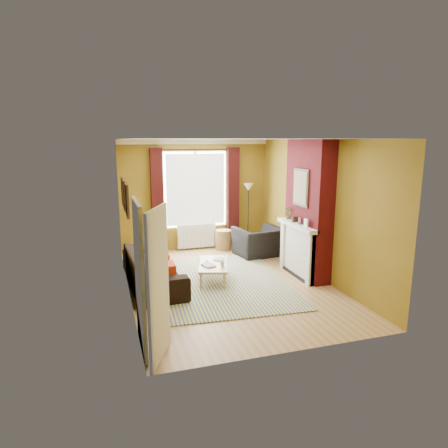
{
  "coord_description": "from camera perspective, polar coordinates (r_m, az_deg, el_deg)",
  "views": [
    {
      "loc": [
        -2.29,
        -7.14,
        2.78
      ],
      "look_at": [
        0.0,
        0.25,
        1.15
      ],
      "focal_mm": 32.0,
      "sensor_mm": 36.0,
      "label": 1
    }
  ],
  "objects": [
    {
      "name": "book_a",
      "position": [
        7.8,
        -2.92,
        -6.02
      ],
      "size": [
        0.27,
        0.32,
        0.03
      ],
      "primitive_type": "imported",
      "rotation": [
        0.0,
        0.0,
        0.22
      ],
      "color": "#999999",
      "rests_on": "coffee_table"
    },
    {
      "name": "sofa",
      "position": [
        7.93,
        -10.12,
        -6.26
      ],
      "size": [
        1.02,
        2.35,
        0.67
      ],
      "primitive_type": "imported",
      "rotation": [
        0.0,
        0.0,
        1.62
      ],
      "color": "black",
      "rests_on": "ground"
    },
    {
      "name": "striped_rug",
      "position": [
        8.05,
        -0.27,
        -8.25
      ],
      "size": [
        2.69,
        3.58,
        0.02
      ],
      "rotation": [
        0.0,
        0.0,
        -0.06
      ],
      "color": "#304A86",
      "rests_on": "ground"
    },
    {
      "name": "ground",
      "position": [
        8.0,
        0.53,
        -8.44
      ],
      "size": [
        5.5,
        5.5,
        0.0
      ],
      "primitive_type": "plane",
      "color": "olive",
      "rests_on": "ground"
    },
    {
      "name": "coffee_table",
      "position": [
        8.02,
        -1.54,
        -5.91
      ],
      "size": [
        0.85,
        1.22,
        0.37
      ],
      "rotation": [
        0.0,
        0.0,
        -0.3
      ],
      "color": "tan",
      "rests_on": "ground"
    },
    {
      "name": "wicker_stool",
      "position": [
        10.3,
        -0.08,
        -2.28
      ],
      "size": [
        0.54,
        0.54,
        0.52
      ],
      "rotation": [
        0.0,
        0.0,
        0.39
      ],
      "color": "olive",
      "rests_on": "ground"
    },
    {
      "name": "mug",
      "position": [
        7.82,
        -0.23,
        -5.71
      ],
      "size": [
        0.11,
        0.11,
        0.09
      ],
      "primitive_type": "imported",
      "rotation": [
        0.0,
        0.0,
        -0.11
      ],
      "color": "#999999",
      "rests_on": "coffee_table"
    },
    {
      "name": "room_walls",
      "position": [
        8.09,
        4.27,
        1.94
      ],
      "size": [
        3.82,
        5.54,
        2.83
      ],
      "color": "brown",
      "rests_on": "ground"
    },
    {
      "name": "tv_remote",
      "position": [
        8.05,
        -2.52,
        -5.47
      ],
      "size": [
        0.11,
        0.18,
        0.02
      ],
      "rotation": [
        0.0,
        0.0,
        -0.35
      ],
      "color": "#262629",
      "rests_on": "coffee_table"
    },
    {
      "name": "floor_lamp",
      "position": [
        10.3,
        3.49,
        3.82
      ],
      "size": [
        0.26,
        0.26,
        1.69
      ],
      "rotation": [
        0.0,
        0.0,
        0.05
      ],
      "color": "black",
      "rests_on": "ground"
    },
    {
      "name": "armchair",
      "position": [
        9.79,
        4.99,
        -2.53
      ],
      "size": [
        1.2,
        1.09,
        0.7
      ],
      "primitive_type": "imported",
      "rotation": [
        0.0,
        0.0,
        3.3
      ],
      "color": "black",
      "rests_on": "ground"
    },
    {
      "name": "book_b",
      "position": [
        8.28,
        -1.36,
        -4.98
      ],
      "size": [
        0.28,
        0.31,
        0.02
      ],
      "primitive_type": "imported",
      "rotation": [
        0.0,
        0.0,
        -0.48
      ],
      "color": "#999999",
      "rests_on": "coffee_table"
    }
  ]
}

